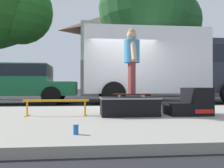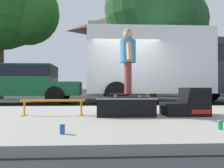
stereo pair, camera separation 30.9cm
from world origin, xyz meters
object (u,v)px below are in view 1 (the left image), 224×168
grind_rail (56,104)px  pickup_truck_green (11,82)px  soda_can_b (76,129)px  kicker_ramp (190,103)px  street_tree_main (151,12)px  skater_kid (132,55)px  skate_box (129,106)px  skateboard (132,94)px  box_truck (165,64)px

grind_rail → pickup_truck_green: pickup_truck_green is taller
soda_can_b → pickup_truck_green: 7.82m
kicker_ramp → street_tree_main: street_tree_main is taller
skater_kid → soda_can_b: bearing=-118.8°
soda_can_b → kicker_ramp: bearing=39.1°
skate_box → grind_rail: bearing=175.4°
skate_box → skater_kid: (0.07, 0.05, 1.04)m
skate_box → skateboard: 0.24m
soda_can_b → skateboard: bearing=61.2°
box_truck → street_tree_main: 4.87m
pickup_truck_green → skateboard: bearing=-52.8°
pickup_truck_green → street_tree_main: bearing=26.8°
grind_rail → soda_can_b: size_ratio=10.41×
box_truck → street_tree_main: bearing=84.4°
skate_box → kicker_ramp: size_ratio=1.36×
skate_box → kicker_ramp: bearing=-0.0°
kicker_ramp → skateboard: 1.25m
skateboard → pickup_truck_green: 6.65m
kicker_ramp → pickup_truck_green: size_ratio=0.15×
pickup_truck_green → soda_can_b: bearing=-67.7°
skate_box → box_truck: bearing=64.5°
skate_box → skater_kid: size_ratio=0.86×
grind_rail → skateboard: size_ratio=1.63×
soda_can_b → pickup_truck_green: (-2.96, 7.21, 0.71)m
box_truck → skateboard: bearing=-115.1°
skater_kid → grind_rail: bearing=177.6°
grind_rail → pickup_truck_green: size_ratio=0.23×
grind_rail → soda_can_b: grind_rail is taller
skate_box → grind_rail: size_ratio=0.89×
skater_kid → pickup_truck_green: size_ratio=0.24×
soda_can_b → street_tree_main: size_ratio=0.02×
grind_rail → pickup_truck_green: (-2.48, 5.22, 0.53)m
skateboard → street_tree_main: bearing=72.3°
kicker_ramp → skate_box: bearing=180.0°
grind_rail → street_tree_main: street_tree_main is taller
skateboard → street_tree_main: street_tree_main is taller
skater_kid → street_tree_main: bearing=72.3°
grind_rail → skateboard: skateboard is taller
kicker_ramp → soda_can_b: size_ratio=6.79×
pickup_truck_green → street_tree_main: (6.79, 3.43, 4.15)m
grind_rail → skater_kid: (1.54, -0.07, 0.99)m
skateboard → street_tree_main: size_ratio=0.10×
soda_can_b → box_truck: bearing=63.9°
kicker_ramp → skater_kid: skater_kid is taller
skater_kid → street_tree_main: 9.87m
kicker_ramp → pickup_truck_green: (-5.25, 5.34, 0.54)m
skate_box → pickup_truck_green: (-3.95, 5.34, 0.57)m
skateboard → skater_kid: 0.81m
soda_can_b → pickup_truck_green: size_ratio=0.02×
skate_box → street_tree_main: (2.85, 8.77, 4.72)m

